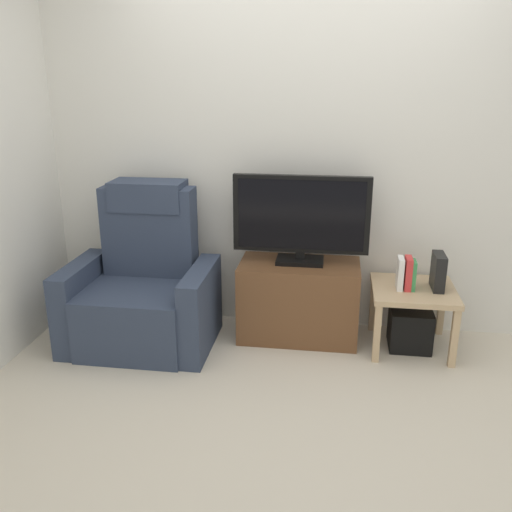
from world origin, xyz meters
The scene contains 11 objects.
ground_plane centered at (0.00, 0.00, 0.00)m, with size 6.40×6.40×0.00m, color beige.
wall_back centered at (0.00, 1.13, 1.30)m, with size 6.40×0.06×2.60m, color silver.
tv_stand centered at (-0.03, 0.85, 0.27)m, with size 0.82×0.44×0.54m.
television centered at (-0.03, 0.87, 0.86)m, with size 0.91×0.20×0.60m.
recliner_armchair centered at (-1.08, 0.65, 0.37)m, with size 0.98×0.78×1.08m.
side_table centered at (0.74, 0.79, 0.36)m, with size 0.54×0.54×0.43m.
subwoofer_box centered at (0.74, 0.79, 0.14)m, with size 0.28×0.28×0.28m, color black.
book_leftmost centered at (0.64, 0.77, 0.54)m, with size 0.04×0.14×0.21m, color white.
book_middle centered at (0.69, 0.77, 0.54)m, with size 0.04×0.13×0.22m, color red.
book_rightmost centered at (0.72, 0.77, 0.53)m, with size 0.03×0.12×0.20m, color #388C4C.
game_console centered at (0.88, 0.80, 0.55)m, with size 0.07×0.20×0.24m, color black.
Camera 1 is at (0.20, -2.72, 1.77)m, focal length 38.77 mm.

